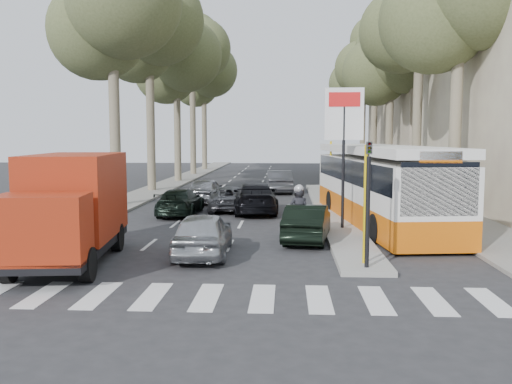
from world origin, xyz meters
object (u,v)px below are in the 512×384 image
dark_hatchback (307,223)px  red_truck (71,206)px  city_bus (379,183)px  motorcycle (298,214)px  silver_hatchback (203,234)px

dark_hatchback → red_truck: 8.10m
dark_hatchback → city_bus: bearing=-121.2°
dark_hatchback → motorcycle: motorcycle is taller
red_truck → motorcycle: 7.92m
silver_hatchback → city_bus: 9.32m
dark_hatchback → city_bus: size_ratio=0.31×
silver_hatchback → dark_hatchback: size_ratio=1.02×
red_truck → city_bus: 12.84m
silver_hatchback → red_truck: 4.03m
red_truck → motorcycle: red_truck is taller
silver_hatchback → red_truck: size_ratio=0.66×
dark_hatchback → red_truck: size_ratio=0.65×
silver_hatchback → red_truck: bearing=15.6°
city_bus → motorcycle: (-3.51, -3.67, -0.86)m
silver_hatchback → city_bus: city_bus is taller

